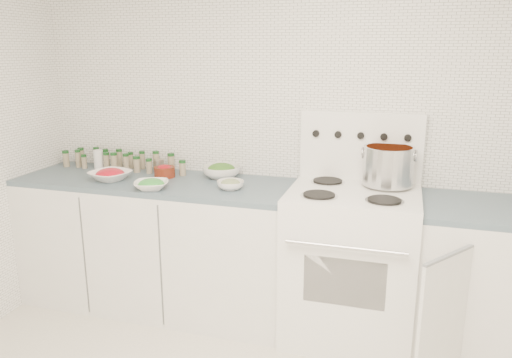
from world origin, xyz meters
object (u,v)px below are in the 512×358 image
Objects in this scene: stove at (351,259)px; bowl_tomato at (110,175)px; stock_pot at (388,164)px; bowl_snowpea at (151,185)px.

stove reaches higher than bowl_tomato.
stock_pot is 1.78m from bowl_tomato.
stock_pot reaches higher than bowl_snowpea.
stove is 1.31m from bowl_snowpea.
bowl_tomato is (-1.58, -0.09, 0.44)m from stove.
stock_pot is at bearing 7.95° from bowl_tomato.
bowl_tomato is 0.38m from bowl_snowpea.
stock_pot is (0.18, 0.15, 0.58)m from stove.
bowl_snowpea is at bearing -18.15° from bowl_tomato.
bowl_snowpea is (0.36, -0.12, -0.01)m from bowl_tomato.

